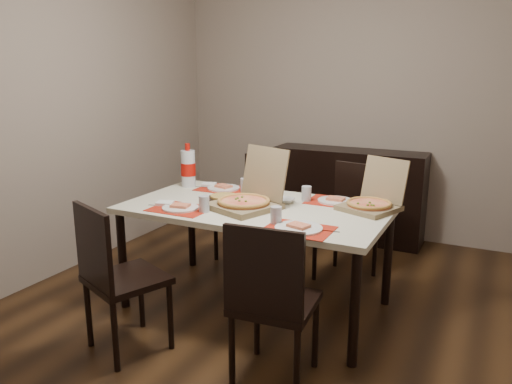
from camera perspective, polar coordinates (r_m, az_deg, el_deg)
ground at (r=3.69m, az=2.08°, el=-13.32°), size 3.80×4.00×0.02m
room_walls at (r=3.68m, az=5.20°, el=14.73°), size 3.84×4.02×2.62m
sideboard at (r=5.11m, az=10.38°, el=-0.23°), size 1.50×0.40×0.90m
dining_table at (r=3.48m, az=0.00°, el=-2.66°), size 1.80×1.00×0.75m
chair_near_left at (r=3.08m, az=-15.84°, el=-8.89°), size 0.55×0.55×0.93m
chair_near_right at (r=2.67m, az=1.72°, el=-12.01°), size 0.45×0.45×0.93m
chair_far_left at (r=4.41m, az=-0.65°, el=-1.43°), size 0.56×0.56×0.93m
chair_far_right at (r=4.13m, az=10.77°, el=-2.73°), size 0.49×0.49×0.93m
setting_near_left at (r=3.41m, az=-8.18°, el=-1.64°), size 0.48×0.30×0.11m
setting_near_right at (r=2.99m, az=4.26°, el=-3.77°), size 0.44×0.30×0.11m
setting_far_left at (r=3.94m, az=-3.33°, el=0.57°), size 0.52×0.30×0.11m
setting_far_right at (r=3.61m, az=8.21°, el=-0.79°), size 0.50×0.30×0.11m
napkin_loose at (r=3.41m, az=1.45°, el=-1.70°), size 0.16×0.16×0.02m
pizza_box_center at (r=3.40m, az=-0.99°, el=-0.86°), size 0.53×0.55×0.40m
pizza_box_right at (r=3.46m, az=13.10°, el=-1.08°), size 0.45×0.47×0.34m
faina_plate at (r=3.65m, az=-3.65°, el=-0.64°), size 0.26×0.26×0.03m
dip_bowl at (r=3.55m, az=3.39°, el=-0.97°), size 0.13×0.13×0.03m
soda_bottle at (r=4.05m, az=-7.76°, el=2.69°), size 0.12×0.12×0.35m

